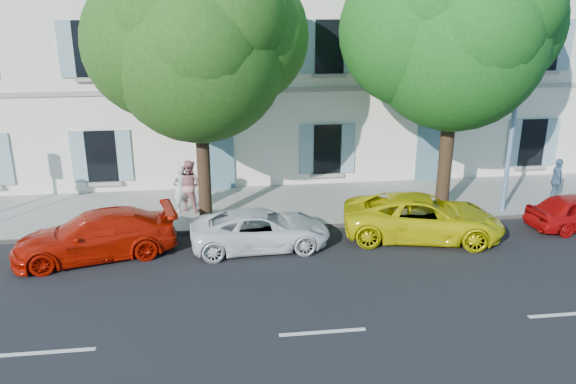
{
  "coord_description": "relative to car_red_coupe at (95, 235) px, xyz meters",
  "views": [
    {
      "loc": [
        -2.23,
        -14.91,
        7.04
      ],
      "look_at": [
        -0.01,
        2.0,
        1.4
      ],
      "focal_mm": 35.0,
      "sensor_mm": 36.0,
      "label": 1
    }
  ],
  "objects": [
    {
      "name": "car_white_coupe",
      "position": [
        4.86,
        0.04,
        -0.09
      ],
      "size": [
        4.32,
        2.13,
        1.18
      ],
      "primitive_type": "imported",
      "rotation": [
        0.0,
        0.0,
        1.61
      ],
      "color": "white",
      "rests_on": "ground"
    },
    {
      "name": "pedestrian_a",
      "position": [
        2.32,
        3.17,
        0.31
      ],
      "size": [
        0.73,
        0.68,
        1.67
      ],
      "primitive_type": "imported",
      "rotation": [
        0.0,
        0.0,
        3.75
      ],
      "color": "silver",
      "rests_on": "sidewalk"
    },
    {
      "name": "tree_left",
      "position": [
        3.19,
        2.12,
        4.99
      ],
      "size": [
        5.53,
        5.53,
        8.58
      ],
      "color": "#3A2819",
      "rests_on": "sidewalk"
    },
    {
      "name": "street_lamp",
      "position": [
        13.64,
        1.64,
        3.97
      ],
      "size": [
        0.28,
        1.69,
        7.95
      ],
      "color": "#7293BF",
      "rests_on": "sidewalk"
    },
    {
      "name": "pedestrian_c",
      "position": [
        15.97,
        2.4,
        0.3
      ],
      "size": [
        0.73,
        1.05,
        1.66
      ],
      "primitive_type": "imported",
      "rotation": [
        0.0,
        0.0,
        1.2
      ],
      "color": "slate",
      "rests_on": "sidewalk"
    },
    {
      "name": "pedestrian_b",
      "position": [
        2.62,
        3.3,
        0.39
      ],
      "size": [
        1.11,
        1.04,
        1.83
      ],
      "primitive_type": "imported",
      "rotation": [
        0.0,
        0.0,
        2.63
      ],
      "color": "#D58888",
      "rests_on": "sidewalk"
    },
    {
      "name": "building",
      "position": [
        5.86,
        9.3,
        5.32
      ],
      "size": [
        28.0,
        7.0,
        12.0
      ],
      "primitive_type": "cube",
      "color": "white",
      "rests_on": "ground"
    },
    {
      "name": "kerb",
      "position": [
        5.86,
        1.38,
        -0.6
      ],
      "size": [
        36.0,
        0.16,
        0.16
      ],
      "primitive_type": "cube",
      "color": "#9E998E",
      "rests_on": "ground"
    },
    {
      "name": "car_red_coupe",
      "position": [
        0.0,
        0.0,
        0.0
      ],
      "size": [
        4.96,
        2.88,
        1.35
      ],
      "primitive_type": "imported",
      "rotation": [
        0.0,
        0.0,
        4.94
      ],
      "color": "#B71405",
      "rests_on": "ground"
    },
    {
      "name": "car_yellow_supercar",
      "position": [
        10.04,
        0.14,
        0.02
      ],
      "size": [
        5.38,
        3.32,
        1.39
      ],
      "primitive_type": "imported",
      "rotation": [
        0.0,
        0.0,
        1.36
      ],
      "color": "#D8CE09",
      "rests_on": "ground"
    },
    {
      "name": "tree_right",
      "position": [
        11.54,
        2.23,
        5.27
      ],
      "size": [
        5.87,
        5.87,
        9.04
      ],
      "color": "#3A2819",
      "rests_on": "sidewalk"
    },
    {
      "name": "ground",
      "position": [
        5.86,
        -0.9,
        -0.68
      ],
      "size": [
        90.0,
        90.0,
        0.0
      ],
      "primitive_type": "plane",
      "color": "black"
    },
    {
      "name": "sidewalk",
      "position": [
        5.86,
        3.55,
        -0.6
      ],
      "size": [
        36.0,
        4.5,
        0.15
      ],
      "primitive_type": "cube",
      "color": "#A09E96",
      "rests_on": "ground"
    }
  ]
}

